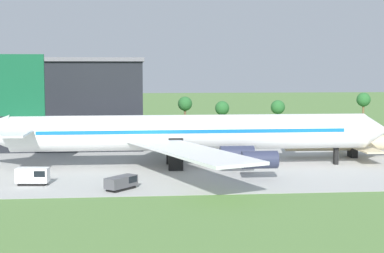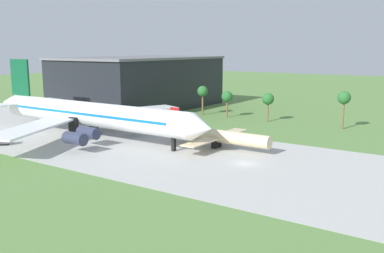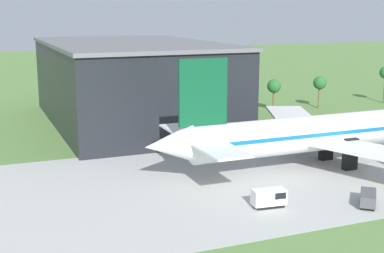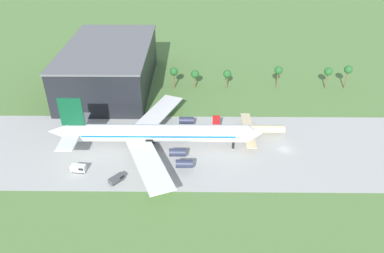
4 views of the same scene
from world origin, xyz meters
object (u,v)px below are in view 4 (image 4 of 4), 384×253
fuel_truck (117,179)px  terminal_building (109,66)px  baggage_tug (79,168)px  jet_airliner (155,133)px  regional_aircraft (248,129)px

fuel_truck → terminal_building: (-14.58, 67.17, 8.49)m
baggage_tug → terminal_building: (-1.72, 62.68, 8.17)m
fuel_truck → baggage_tug: bearing=160.8°
terminal_building → baggage_tug: bearing=-88.4°
jet_airliner → terminal_building: 55.18m
baggage_tug → fuel_truck: (12.86, -4.48, -0.32)m
fuel_truck → terminal_building: 69.25m
jet_airliner → regional_aircraft: jet_airliner is taller
regional_aircraft → baggage_tug: size_ratio=5.44×
fuel_truck → jet_airliner: bearing=60.4°
baggage_tug → terminal_building: 63.24m
baggage_tug → fuel_truck: 13.62m
regional_aircraft → fuel_truck: regional_aircraft is taller
jet_airliner → fuel_truck: jet_airliner is taller
jet_airliner → baggage_tug: size_ratio=15.21×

